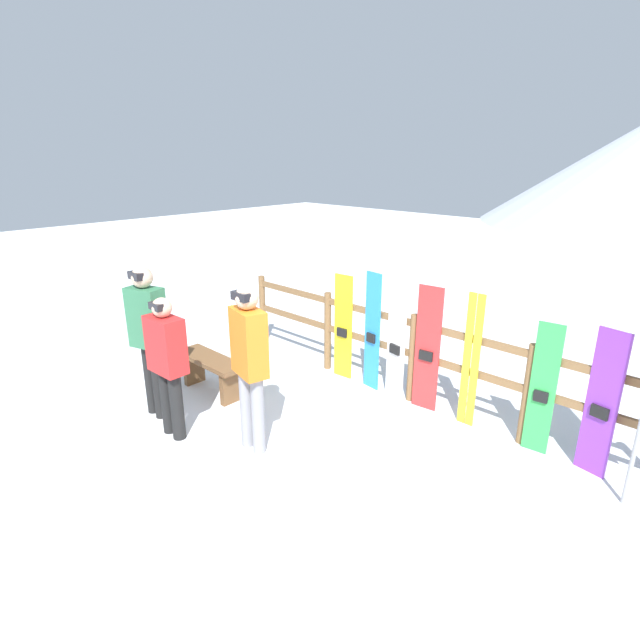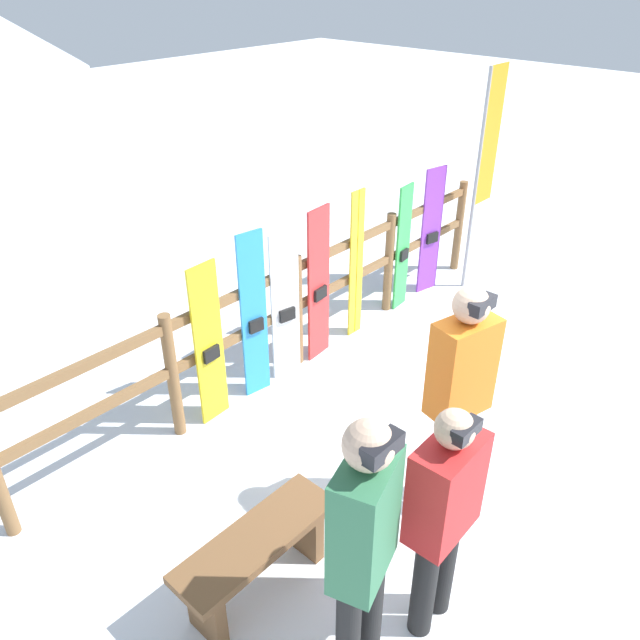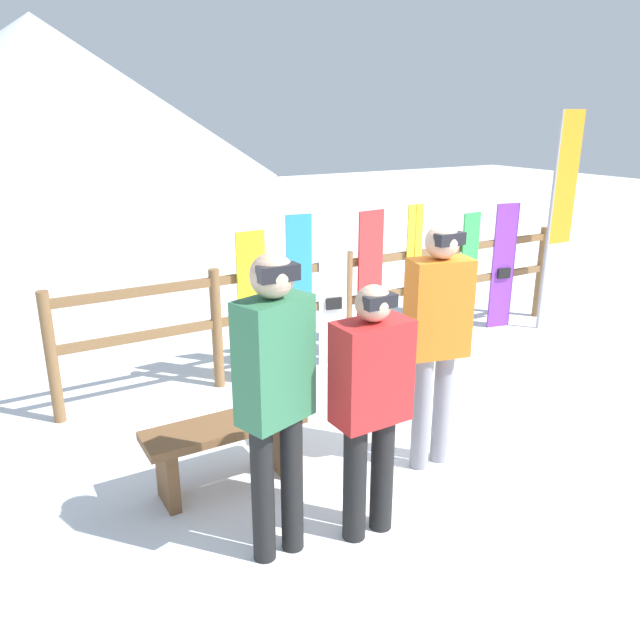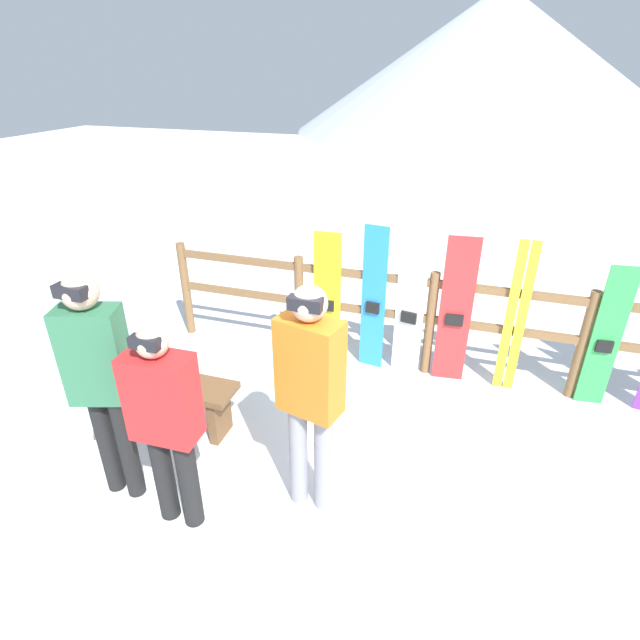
{
  "view_description": "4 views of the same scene",
  "coord_description": "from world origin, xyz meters",
  "px_view_note": "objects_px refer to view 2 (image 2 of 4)",
  "views": [
    {
      "loc": [
        3.14,
        -2.99,
        3.03
      ],
      "look_at": [
        -0.83,
        1.18,
        1.09
      ],
      "focal_mm": 28.0,
      "sensor_mm": 36.0,
      "label": 1
    },
    {
      "loc": [
        -3.67,
        -1.67,
        3.55
      ],
      "look_at": [
        -0.52,
        1.22,
        1.01
      ],
      "focal_mm": 35.0,
      "sensor_mm": 36.0,
      "label": 2
    },
    {
      "loc": [
        -3.36,
        -3.26,
        2.51
      ],
      "look_at": [
        -0.81,
        1.16,
        0.8
      ],
      "focal_mm": 35.0,
      "sensor_mm": 36.0,
      "label": 3
    },
    {
      "loc": [
        0.32,
        -2.72,
        3.01
      ],
      "look_at": [
        -0.9,
        1.04,
        0.95
      ],
      "focal_mm": 28.0,
      "sensor_mm": 36.0,
      "label": 4
    }
  ],
  "objects_px": {
    "person_red": "(443,510)",
    "snowboard_yellow": "(209,346)",
    "snowboard_blue": "(254,317)",
    "snowboard_purple": "(431,232)",
    "ski_pair_yellow": "(356,265)",
    "snowboard_red": "(319,286)",
    "rental_flag": "(485,155)",
    "person_orange": "(460,387)",
    "person_plaid_green": "(364,543)",
    "bench": "(258,552)",
    "snowboard_green": "(403,249)",
    "snowboard_white": "(285,307)"
  },
  "relations": [
    {
      "from": "person_orange",
      "to": "snowboard_purple",
      "type": "distance_m",
      "value": 3.44
    },
    {
      "from": "snowboard_blue",
      "to": "snowboard_white",
      "type": "relative_size",
      "value": 1.08
    },
    {
      "from": "person_plaid_green",
      "to": "snowboard_green",
      "type": "relative_size",
      "value": 1.27
    },
    {
      "from": "person_orange",
      "to": "ski_pair_yellow",
      "type": "distance_m",
      "value": 2.49
    },
    {
      "from": "person_plaid_green",
      "to": "person_red",
      "type": "height_order",
      "value": "person_plaid_green"
    },
    {
      "from": "snowboard_yellow",
      "to": "ski_pair_yellow",
      "type": "xyz_separation_m",
      "value": [
        1.91,
        0.0,
        0.06
      ]
    },
    {
      "from": "snowboard_yellow",
      "to": "snowboard_red",
      "type": "bearing_deg",
      "value": 0.0
    },
    {
      "from": "snowboard_blue",
      "to": "person_plaid_green",
      "type": "bearing_deg",
      "value": -120.9
    },
    {
      "from": "snowboard_blue",
      "to": "rental_flag",
      "type": "relative_size",
      "value": 0.63
    },
    {
      "from": "snowboard_white",
      "to": "rental_flag",
      "type": "height_order",
      "value": "rental_flag"
    },
    {
      "from": "snowboard_yellow",
      "to": "snowboard_green",
      "type": "xyz_separation_m",
      "value": [
        2.72,
        -0.0,
        -0.02
      ]
    },
    {
      "from": "snowboard_yellow",
      "to": "ski_pair_yellow",
      "type": "bearing_deg",
      "value": 0.1
    },
    {
      "from": "rental_flag",
      "to": "person_orange",
      "type": "bearing_deg",
      "value": -151.76
    },
    {
      "from": "person_orange",
      "to": "person_plaid_green",
      "type": "distance_m",
      "value": 1.47
    },
    {
      "from": "snowboard_blue",
      "to": "snowboard_red",
      "type": "distance_m",
      "value": 0.84
    },
    {
      "from": "snowboard_blue",
      "to": "snowboard_red",
      "type": "xyz_separation_m",
      "value": [
        0.84,
        -0.0,
        -0.01
      ]
    },
    {
      "from": "snowboard_blue",
      "to": "rental_flag",
      "type": "height_order",
      "value": "rental_flag"
    },
    {
      "from": "bench",
      "to": "snowboard_red",
      "type": "distance_m",
      "value": 2.79
    },
    {
      "from": "person_plaid_green",
      "to": "rental_flag",
      "type": "height_order",
      "value": "rental_flag"
    },
    {
      "from": "person_orange",
      "to": "person_red",
      "type": "relative_size",
      "value": 1.12
    },
    {
      "from": "snowboard_blue",
      "to": "snowboard_white",
      "type": "bearing_deg",
      "value": -0.02
    },
    {
      "from": "person_orange",
      "to": "person_plaid_green",
      "type": "xyz_separation_m",
      "value": [
        -1.43,
        -0.34,
        0.02
      ]
    },
    {
      "from": "snowboard_yellow",
      "to": "ski_pair_yellow",
      "type": "relative_size",
      "value": 0.93
    },
    {
      "from": "person_orange",
      "to": "person_plaid_green",
      "type": "bearing_deg",
      "value": -166.65
    },
    {
      "from": "person_orange",
      "to": "snowboard_blue",
      "type": "distance_m",
      "value": 2.06
    },
    {
      "from": "person_plaid_green",
      "to": "snowboard_red",
      "type": "relative_size",
      "value": 1.17
    },
    {
      "from": "snowboard_white",
      "to": "snowboard_purple",
      "type": "bearing_deg",
      "value": 0.0
    },
    {
      "from": "person_plaid_green",
      "to": "snowboard_green",
      "type": "distance_m",
      "value": 4.36
    },
    {
      "from": "person_plaid_green",
      "to": "snowboard_yellow",
      "type": "bearing_deg",
      "value": 68.9
    },
    {
      "from": "person_red",
      "to": "snowboard_yellow",
      "type": "relative_size",
      "value": 1.09
    },
    {
      "from": "person_red",
      "to": "rental_flag",
      "type": "height_order",
      "value": "rental_flag"
    },
    {
      "from": "snowboard_blue",
      "to": "rental_flag",
      "type": "distance_m",
      "value": 3.37
    },
    {
      "from": "snowboard_blue",
      "to": "snowboard_green",
      "type": "bearing_deg",
      "value": -0.0
    },
    {
      "from": "snowboard_purple",
      "to": "rental_flag",
      "type": "xyz_separation_m",
      "value": [
        0.5,
        -0.29,
        0.84
      ]
    },
    {
      "from": "person_red",
      "to": "person_plaid_green",
      "type": "bearing_deg",
      "value": 169.7
    },
    {
      "from": "person_plaid_green",
      "to": "snowboard_yellow",
      "type": "relative_size",
      "value": 1.24
    },
    {
      "from": "person_orange",
      "to": "snowboard_green",
      "type": "relative_size",
      "value": 1.25
    },
    {
      "from": "snowboard_green",
      "to": "snowboard_blue",
      "type": "bearing_deg",
      "value": 180.0
    },
    {
      "from": "person_orange",
      "to": "snowboard_purple",
      "type": "height_order",
      "value": "person_orange"
    },
    {
      "from": "snowboard_blue",
      "to": "snowboard_purple",
      "type": "bearing_deg",
      "value": -0.0
    },
    {
      "from": "bench",
      "to": "snowboard_white",
      "type": "distance_m",
      "value": 2.43
    },
    {
      "from": "snowboard_green",
      "to": "snowboard_purple",
      "type": "relative_size",
      "value": 0.96
    },
    {
      "from": "person_plaid_green",
      "to": "snowboard_white",
      "type": "relative_size",
      "value": 1.24
    },
    {
      "from": "bench",
      "to": "person_plaid_green",
      "type": "distance_m",
      "value": 1.09
    },
    {
      "from": "snowboard_yellow",
      "to": "snowboard_white",
      "type": "height_order",
      "value": "snowboard_yellow"
    },
    {
      "from": "bench",
      "to": "person_plaid_green",
      "type": "relative_size",
      "value": 0.61
    },
    {
      "from": "person_red",
      "to": "snowboard_white",
      "type": "bearing_deg",
      "value": 63.47
    },
    {
      "from": "ski_pair_yellow",
      "to": "snowboard_blue",
      "type": "bearing_deg",
      "value": -179.86
    },
    {
      "from": "person_red",
      "to": "snowboard_yellow",
      "type": "bearing_deg",
      "value": 81.98
    },
    {
      "from": "snowboard_yellow",
      "to": "snowboard_purple",
      "type": "height_order",
      "value": "snowboard_purple"
    }
  ]
}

